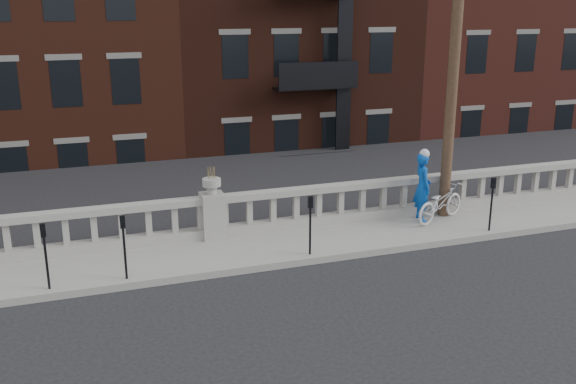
% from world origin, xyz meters
% --- Properties ---
extents(ground, '(120.00, 120.00, 0.00)m').
position_xyz_m(ground, '(0.00, 0.00, 0.00)').
color(ground, black).
rests_on(ground, ground).
extents(sidewalk, '(32.00, 2.20, 0.15)m').
position_xyz_m(sidewalk, '(0.00, 3.00, 0.07)').
color(sidewalk, gray).
rests_on(sidewalk, ground).
extents(balustrade, '(28.00, 0.34, 1.03)m').
position_xyz_m(balustrade, '(0.00, 3.95, 0.64)').
color(balustrade, gray).
rests_on(balustrade, sidewalk).
extents(planter_pedestal, '(0.55, 0.55, 1.76)m').
position_xyz_m(planter_pedestal, '(0.00, 3.95, 0.83)').
color(planter_pedestal, gray).
rests_on(planter_pedestal, sidewalk).
extents(lower_level, '(80.00, 44.00, 20.80)m').
position_xyz_m(lower_level, '(0.56, 23.04, 2.63)').
color(lower_level, '#605E59').
rests_on(lower_level, ground).
extents(utility_pole, '(1.60, 0.28, 10.00)m').
position_xyz_m(utility_pole, '(6.20, 3.60, 5.24)').
color(utility_pole, '#422D1E').
rests_on(utility_pole, sidewalk).
extents(parking_meter_b, '(0.10, 0.09, 1.36)m').
position_xyz_m(parking_meter_b, '(-3.73, 2.15, 1.00)').
color(parking_meter_b, black).
rests_on(parking_meter_b, sidewalk).
extents(parking_meter_c, '(0.10, 0.09, 1.36)m').
position_xyz_m(parking_meter_c, '(-2.23, 2.15, 1.00)').
color(parking_meter_c, black).
rests_on(parking_meter_c, sidewalk).
extents(parking_meter_d, '(0.10, 0.09, 1.36)m').
position_xyz_m(parking_meter_d, '(1.81, 2.15, 1.00)').
color(parking_meter_d, black).
rests_on(parking_meter_d, sidewalk).
extents(parking_meter_e, '(0.10, 0.09, 1.36)m').
position_xyz_m(parking_meter_e, '(6.61, 2.15, 1.00)').
color(parking_meter_e, black).
rests_on(parking_meter_e, sidewalk).
extents(bicycle, '(1.93, 1.33, 0.96)m').
position_xyz_m(bicycle, '(5.86, 3.24, 0.63)').
color(bicycle, silver).
rests_on(bicycle, sidewalk).
extents(cyclist, '(0.54, 0.72, 1.79)m').
position_xyz_m(cyclist, '(5.42, 3.44, 1.04)').
color(cyclist, '#0B48AE').
rests_on(cyclist, sidewalk).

